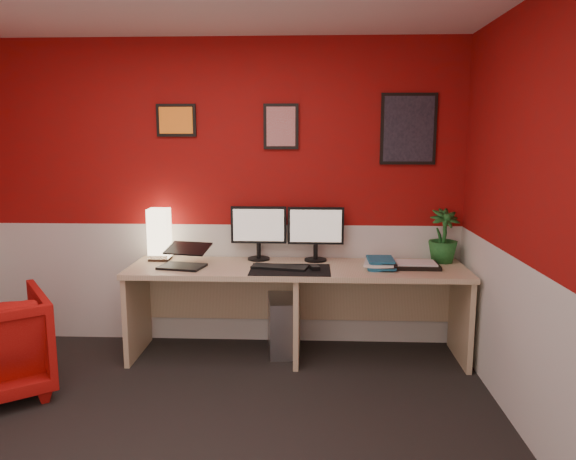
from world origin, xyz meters
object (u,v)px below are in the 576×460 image
object	(u,v)px
desk	(297,312)
zen_tray	(416,265)
monitor_right	(316,225)
pc_tower	(281,324)
potted_plant	(443,236)
shoji_lamp	(159,236)
monitor_left	(258,225)
laptop	(182,254)

from	to	relation	value
desk	zen_tray	bearing A→B (deg)	0.80
monitor_right	pc_tower	size ratio (longest dim) A/B	1.29
potted_plant	shoji_lamp	bearing A→B (deg)	-179.58
monitor_left	pc_tower	size ratio (longest dim) A/B	1.29
zen_tray	pc_tower	xyz separation A→B (m)	(-1.04, 0.09, -0.52)
laptop	pc_tower	distance (m)	0.99
desk	shoji_lamp	distance (m)	1.27
pc_tower	desk	bearing A→B (deg)	-46.94
monitor_left	monitor_right	bearing A→B (deg)	-2.78
laptop	monitor_left	distance (m)	0.66
potted_plant	pc_tower	distance (m)	1.47
desk	potted_plant	world-z (taller)	potted_plant
monitor_right	pc_tower	distance (m)	0.85
shoji_lamp	laptop	size ratio (longest dim) A/B	1.21
shoji_lamp	pc_tower	bearing A→B (deg)	-4.64
potted_plant	laptop	bearing A→B (deg)	-172.14
shoji_lamp	monitor_right	xyz separation A→B (m)	(1.26, 0.02, 0.09)
desk	monitor_left	size ratio (longest dim) A/B	4.48
zen_tray	pc_tower	size ratio (longest dim) A/B	0.78
pc_tower	monitor_left	bearing A→B (deg)	140.46
laptop	monitor_left	bearing A→B (deg)	40.37
pc_tower	shoji_lamp	bearing A→B (deg)	168.41
shoji_lamp	monitor_right	size ratio (longest dim) A/B	0.69
shoji_lamp	laptop	world-z (taller)	shoji_lamp
pc_tower	laptop	bearing A→B (deg)	-173.22
shoji_lamp	pc_tower	distance (m)	1.22
laptop	pc_tower	xyz separation A→B (m)	(0.75, 0.18, -0.61)
monitor_left	potted_plant	world-z (taller)	monitor_left
laptop	potted_plant	xyz separation A→B (m)	(2.03, 0.28, 0.10)
laptop	pc_tower	size ratio (longest dim) A/B	0.73
zen_tray	desk	bearing A→B (deg)	-179.20
shoji_lamp	monitor_left	distance (m)	0.81
laptop	potted_plant	world-z (taller)	potted_plant
shoji_lamp	monitor_left	xyz separation A→B (m)	(0.80, 0.04, 0.09)
desk	pc_tower	bearing A→B (deg)	140.02
desk	laptop	xyz separation A→B (m)	(-0.88, -0.08, 0.47)
shoji_lamp	potted_plant	xyz separation A→B (m)	(2.28, 0.02, 0.01)
shoji_lamp	potted_plant	world-z (taller)	potted_plant
desk	pc_tower	xyz separation A→B (m)	(-0.13, 0.11, -0.14)
desk	laptop	world-z (taller)	laptop
zen_tray	laptop	bearing A→B (deg)	-177.14
laptop	monitor_left	xyz separation A→B (m)	(0.56, 0.31, 0.18)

